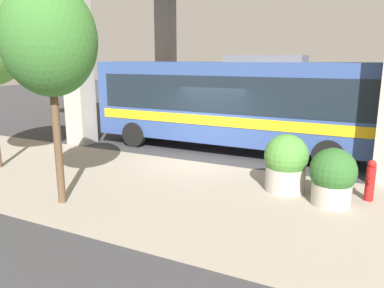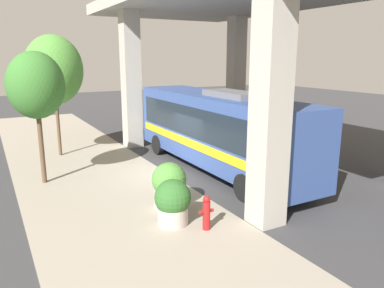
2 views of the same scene
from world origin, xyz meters
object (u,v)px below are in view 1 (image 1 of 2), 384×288
object	(u,v)px
planter_front	(286,163)
bus	(235,100)
planter_middle	(333,177)
street_tree_far	(49,41)
fire_hydrant	(370,180)

from	to	relation	value
planter_front	bus	bearing A→B (deg)	37.37
planter_middle	bus	bearing A→B (deg)	44.21
bus	planter_front	xyz separation A→B (m)	(-3.69, -2.81, -1.18)
planter_front	street_tree_far	world-z (taller)	street_tree_far
bus	planter_middle	distance (m)	5.94
fire_hydrant	planter_middle	world-z (taller)	planter_middle
fire_hydrant	planter_front	size ratio (longest dim) A/B	0.68
street_tree_far	planter_middle	bearing A→B (deg)	-64.45
bus	fire_hydrant	world-z (taller)	bus
planter_front	street_tree_far	xyz separation A→B (m)	(-3.32, 4.72, 3.11)
bus	planter_front	world-z (taller)	bus
bus	planter_middle	bearing A→B (deg)	-135.79
bus	fire_hydrant	size ratio (longest dim) A/B	10.37
bus	planter_front	distance (m)	4.79
planter_middle	street_tree_far	xyz separation A→B (m)	(-2.85, 5.95, 3.17)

